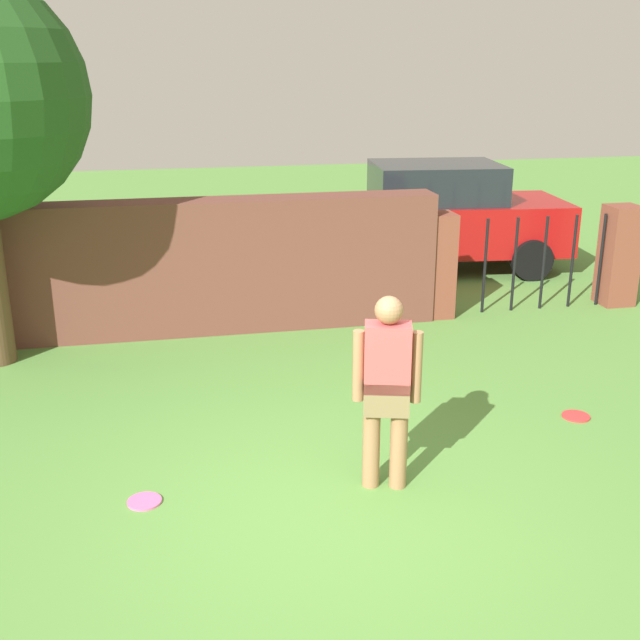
{
  "coord_description": "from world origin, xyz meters",
  "views": [
    {
      "loc": [
        -1.14,
        -5.13,
        3.34
      ],
      "look_at": [
        0.26,
        1.67,
        1.0
      ],
      "focal_mm": 44.09,
      "sensor_mm": 36.0,
      "label": 1
    }
  ],
  "objects": [
    {
      "name": "brick_wall",
      "position": [
        -1.5,
        4.47,
        0.84
      ],
      "size": [
        7.61,
        0.5,
        1.68
      ],
      "primitive_type": "cube",
      "color": "brown",
      "rests_on": "ground"
    },
    {
      "name": "person",
      "position": [
        0.51,
        0.32,
        0.9
      ],
      "size": [
        0.52,
        0.31,
        1.62
      ],
      "rotation": [
        0.0,
        0.0,
        2.87
      ],
      "color": "#9E704C",
      "rests_on": "ground"
    },
    {
      "name": "frisbee_pink",
      "position": [
        -1.41,
        0.44,
        0.01
      ],
      "size": [
        0.27,
        0.27,
        0.02
      ],
      "primitive_type": "cylinder",
      "color": "pink",
      "rests_on": "ground"
    },
    {
      "name": "fence_gate",
      "position": [
        3.74,
        4.47,
        0.7
      ],
      "size": [
        3.12,
        0.44,
        1.4
      ],
      "color": "brown",
      "rests_on": "ground"
    },
    {
      "name": "car",
      "position": [
        3.22,
        6.85,
        0.86
      ],
      "size": [
        4.35,
        2.25,
        1.72
      ],
      "rotation": [
        0.0,
        0.0,
        3.04
      ],
      "color": "#A51111",
      "rests_on": "ground"
    },
    {
      "name": "ground_plane",
      "position": [
        0.0,
        0.0,
        0.0
      ],
      "size": [
        40.0,
        40.0,
        0.0
      ],
      "primitive_type": "plane",
      "color": "#568C3D"
    },
    {
      "name": "frisbee_red",
      "position": [
        2.7,
        1.17,
        0.01
      ],
      "size": [
        0.27,
        0.27,
        0.02
      ],
      "primitive_type": "cylinder",
      "color": "red",
      "rests_on": "ground"
    }
  ]
}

